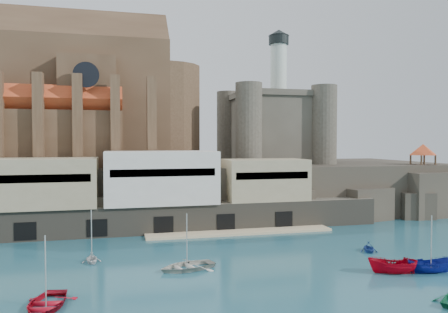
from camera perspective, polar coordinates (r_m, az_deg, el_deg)
name	(u,v)px	position (r m, az deg, el deg)	size (l,w,h in m)	color
ground	(266,265)	(53.37, 5.55, -13.92)	(300.00, 300.00, 0.00)	#1B4C5B
promontory	(201,189)	(89.89, -2.99, -4.20)	(100.00, 36.00, 10.00)	#29241F
quay	(160,194)	(72.28, -8.34, -4.82)	(70.00, 12.00, 13.05)	#5B5549
church	(79,103)	(90.79, -18.43, 6.63)	(47.00, 25.93, 30.51)	#483321
castle_keep	(273,124)	(95.49, 6.45, 4.20)	(21.20, 21.20, 29.30)	#433F35
rock_outcrop	(423,195)	(95.51, 24.53, -4.56)	(14.50, 10.50, 8.70)	#29241F
pavilion	(423,151)	(95.06, 24.55, 0.67)	(6.40, 6.40, 5.40)	#483321
boat_0	(46,308)	(43.52, -22.22, -17.79)	(4.64, 1.35, 6.50)	#A60B1D
boat_2	(431,273)	(55.29, 25.40, -13.54)	(1.99, 2.05, 5.30)	navy
boat_4	(92,263)	(56.44, -16.88, -13.11)	(2.71, 1.66, 3.15)	silver
boat_5	(393,273)	(53.34, 21.17, -14.06)	(2.05, 2.10, 5.44)	#AA0216
boat_6	(187,269)	(51.67, -4.87, -14.46)	(4.70, 1.36, 6.59)	beige
boat_7	(369,252)	(62.25, 18.38, -11.70)	(2.74, 1.67, 3.17)	#254693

